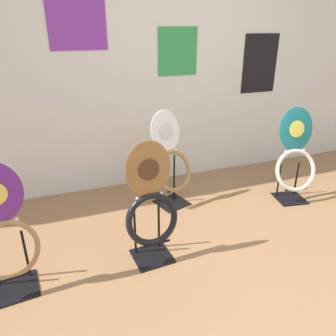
{
  "coord_description": "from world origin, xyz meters",
  "views": [
    {
      "loc": [
        -1.24,
        -1.26,
        1.64
      ],
      "look_at": [
        -0.39,
        1.06,
        0.55
      ],
      "focal_mm": 35.0,
      "sensor_mm": 36.0,
      "label": 1
    }
  ],
  "objects": [
    {
      "name": "ground_plane",
      "position": [
        0.0,
        0.0,
        0.0
      ],
      "size": [
        14.0,
        14.0,
        0.0
      ],
      "primitive_type": "plane",
      "color": "#8E6642"
    },
    {
      "name": "wall_back",
      "position": [
        0.0,
        2.02,
        1.3
      ],
      "size": [
        8.0,
        0.07,
        2.6
      ],
      "color": "silver",
      "rests_on": "ground_plane"
    },
    {
      "name": "toilet_seat_display_teal_sax",
      "position": [
        0.95,
        1.08,
        0.44
      ],
      "size": [
        0.45,
        0.33,
        0.93
      ],
      "color": "black",
      "rests_on": "ground_plane"
    },
    {
      "name": "toilet_seat_display_purple_note",
      "position": [
        -1.62,
        0.68,
        0.41
      ],
      "size": [
        0.41,
        0.31,
        0.91
      ],
      "color": "black",
      "rests_on": "ground_plane"
    },
    {
      "name": "toilet_seat_display_white_plain",
      "position": [
        -0.23,
        1.42,
        0.45
      ],
      "size": [
        0.44,
        0.38,
        0.92
      ],
      "color": "black",
      "rests_on": "ground_plane"
    },
    {
      "name": "toilet_seat_display_woodgrain",
      "position": [
        -0.66,
        0.68,
        0.43
      ],
      "size": [
        0.41,
        0.3,
        0.93
      ],
      "color": "black",
      "rests_on": "ground_plane"
    }
  ]
}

